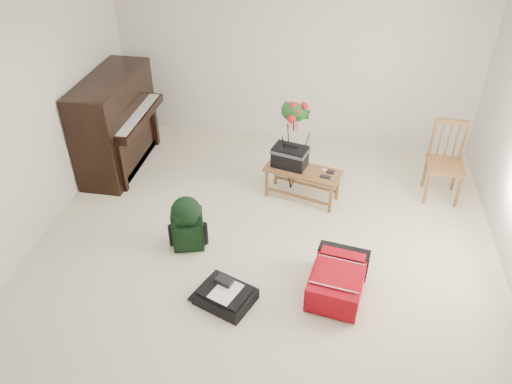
% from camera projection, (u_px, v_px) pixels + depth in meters
% --- Properties ---
extents(floor, '(5.00, 5.50, 0.01)m').
position_uv_depth(floor, '(261.00, 262.00, 5.28)').
color(floor, beige).
rests_on(floor, ground).
extents(ceiling, '(5.00, 5.50, 0.01)m').
position_uv_depth(ceiling, '(263.00, 23.00, 3.83)').
color(ceiling, white).
rests_on(ceiling, wall_back).
extents(wall_back, '(5.00, 0.04, 2.50)m').
position_uv_depth(wall_back, '(295.00, 56.00, 6.76)').
color(wall_back, silver).
rests_on(wall_back, floor).
extents(wall_left, '(0.04, 5.50, 2.50)m').
position_uv_depth(wall_left, '(11.00, 138.00, 4.91)').
color(wall_left, silver).
rests_on(wall_left, floor).
extents(piano, '(0.71, 1.50, 1.25)m').
position_uv_depth(piano, '(117.00, 125.00, 6.52)').
color(piano, black).
rests_on(piano, floor).
extents(bench, '(0.97, 0.58, 0.70)m').
position_uv_depth(bench, '(293.00, 162.00, 5.96)').
color(bench, brown).
rests_on(bench, floor).
extents(dining_chair, '(0.44, 0.44, 0.98)m').
position_uv_depth(dining_chair, '(445.00, 162.00, 6.00)').
color(dining_chair, brown).
rests_on(dining_chair, floor).
extents(red_suitcase, '(0.60, 0.80, 0.31)m').
position_uv_depth(red_suitcase, '(338.00, 276.00, 4.87)').
color(red_suitcase, '#9F0617').
rests_on(red_suitcase, floor).
extents(black_duffel, '(0.63, 0.57, 0.22)m').
position_uv_depth(black_duffel, '(225.00, 295.00, 4.78)').
color(black_duffel, black).
rests_on(black_duffel, floor).
extents(green_backpack, '(0.37, 0.34, 0.65)m').
position_uv_depth(green_backpack, '(187.00, 221.00, 5.26)').
color(green_backpack, black).
rests_on(green_backpack, floor).
extents(flower_stand, '(0.42, 0.42, 1.27)m').
position_uv_depth(flower_stand, '(293.00, 146.00, 6.03)').
color(flower_stand, black).
rests_on(flower_stand, floor).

